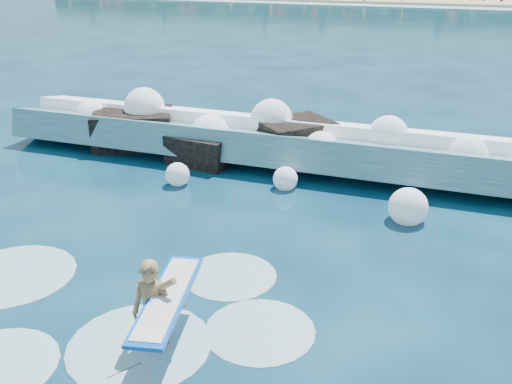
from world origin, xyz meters
TOP-DOWN VIEW (x-y plane):
  - ground at (0.00, 0.00)m, footprint 200.00×200.00m
  - wet_band at (0.00, 67.00)m, footprint 140.00×5.00m
  - breaking_wave at (0.82, 7.36)m, footprint 19.37×2.96m
  - rock_cluster at (-2.28, 7.21)m, footprint 8.69×3.49m
  - surfer_with_board at (1.26, -2.27)m, footprint 1.25×3.07m
  - wave_spray at (0.82, 7.08)m, footprint 15.52×4.73m
  - surf_foam at (0.17, -1.88)m, footprint 9.25×5.98m

SIDE VIEW (x-z plane):
  - ground at x=0.00m, z-range 0.00..0.00m
  - surf_foam at x=0.17m, z-range -0.07..0.07m
  - wet_band at x=0.00m, z-range 0.00..0.08m
  - rock_cluster at x=-2.28m, z-range -0.28..1.25m
  - breaking_wave at x=0.82m, z-range -0.25..1.42m
  - surfer_with_board at x=1.26m, z-range -0.26..1.70m
  - wave_spray at x=0.82m, z-range -0.10..2.00m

